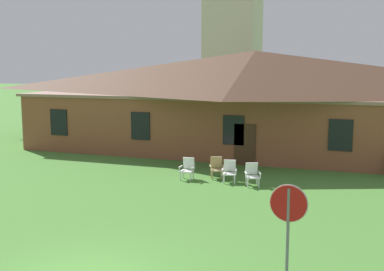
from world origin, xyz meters
The scene contains 7 objects.
brick_building centered at (0.00, 19.29, 2.99)m, with size 26.93×10.40×5.87m.
dome_tower centered at (-5.63, 36.02, 9.00)m, with size 5.18×5.18×19.65m.
stop_sign centered at (4.60, 0.67, 1.85)m, with size 0.81×0.09×2.59m.
lawn_chair_by_porch centered at (-1.13, 10.51, 0.50)m, with size 0.66×0.69×0.96m.
lawn_chair_near_door centered at (0.02, 11.14, 0.50)m, with size 0.78×0.83×0.96m.
lawn_chair_left_end centered at (0.76, 10.61, 0.50)m, with size 0.72×0.76×0.96m.
lawn_chair_middle centered at (1.82, 10.32, 0.50)m, with size 0.77×0.82×0.96m.
Camera 1 is at (5.82, -8.95, 5.01)m, focal length 44.53 mm.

